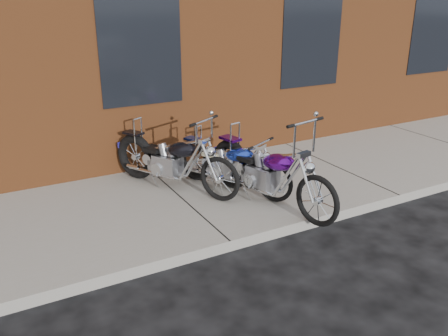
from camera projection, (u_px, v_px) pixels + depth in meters
ground at (230, 252)px, 6.01m from camera, size 120.00×120.00×0.00m
sidewalk at (182, 203)px, 7.22m from camera, size 22.00×3.00×0.15m
chopper_purple at (267, 175)px, 6.88m from camera, size 0.76×2.44×1.39m
chopper_blue at (229, 166)px, 7.40m from camera, size 1.03×1.98×0.93m
chopper_third at (172, 162)px, 7.44m from camera, size 1.24×2.16×1.22m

